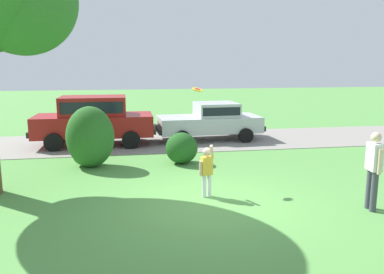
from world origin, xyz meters
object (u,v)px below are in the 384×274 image
(parked_suv, at_px, (94,118))
(adult_onlooker, at_px, (374,167))
(parked_sedan, at_px, (211,120))
(child_thrower, at_px, (207,168))
(frisbee, at_px, (197,90))

(parked_suv, height_order, adult_onlooker, parked_suv)
(parked_sedan, xyz_separation_m, child_thrower, (-1.65, -7.03, -0.13))
(parked_suv, xyz_separation_m, adult_onlooker, (6.49, -8.16, -0.09))
(parked_suv, bearing_deg, parked_sedan, 4.04)
(parked_sedan, bearing_deg, parked_suv, -175.96)
(parked_sedan, xyz_separation_m, adult_onlooker, (1.74, -8.50, 0.13))
(frisbee, distance_m, adult_onlooker, 4.53)
(parked_suv, relative_size, frisbee, 16.05)
(adult_onlooker, bearing_deg, parked_sedan, 101.59)
(parked_sedan, bearing_deg, adult_onlooker, -78.41)
(parked_sedan, relative_size, adult_onlooker, 2.57)
(child_thrower, distance_m, adult_onlooker, 3.70)
(parked_sedan, distance_m, parked_suv, 4.76)
(frisbee, bearing_deg, child_thrower, -88.18)
(parked_sedan, distance_m, frisbee, 6.42)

